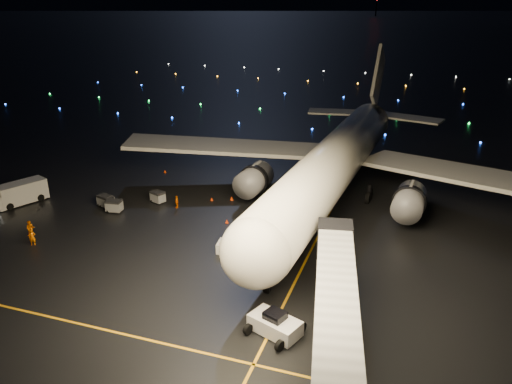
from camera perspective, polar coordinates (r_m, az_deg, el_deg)
ground at (r=340.43m, az=15.66°, el=16.27°), size 2000.00×2000.00×0.00m
lane_centre at (r=60.51m, az=7.49°, el=-4.23°), size 0.25×80.00×0.02m
lane_cross at (r=47.19m, az=-20.78°, el=-13.61°), size 60.00×0.25×0.02m
airliner at (r=69.44m, az=9.89°, el=7.06°), size 68.66×65.65×18.34m
pushback_tug at (r=42.43m, az=2.19°, el=-14.68°), size 4.80×3.61×2.04m
belt_loader at (r=54.01m, az=-1.81°, el=-5.25°), size 7.53×2.93×3.56m
service_truck at (r=74.12m, az=-25.20°, el=-0.05°), size 5.38×8.30×2.93m
crew_a at (r=61.29m, az=-24.21°, el=-4.73°), size 0.84×0.79×1.93m
crew_b at (r=63.68m, az=-24.39°, el=-3.81°), size 1.15×1.08×1.88m
crew_c at (r=66.54m, az=-9.04°, el=-1.10°), size 0.61×1.04×1.67m
safety_cone_0 at (r=61.63m, az=-3.35°, el=-3.36°), size 0.53×0.53×0.46m
safety_cone_1 at (r=68.41m, az=-2.79°, el=-0.71°), size 0.53×0.53×0.55m
safety_cone_2 at (r=68.50m, az=-5.09°, el=-0.79°), size 0.51×0.51×0.45m
safety_cone_3 at (r=80.36m, az=-10.38°, el=2.35°), size 0.53×0.53×0.51m
taxiway_lights at (r=148.64m, az=10.18°, el=11.07°), size 164.00×92.00×0.36m
baggage_cart_0 at (r=66.97m, az=-15.90°, el=-1.55°), size 2.07×1.58×1.63m
baggage_cart_1 at (r=68.67m, az=-11.16°, el=-0.57°), size 2.19×1.88×1.57m
baggage_cart_2 at (r=68.99m, az=-16.87°, el=-0.99°), size 2.21×1.85×1.61m
baggage_cart_3 at (r=68.66m, az=-16.65°, el=-1.10°), size 2.14×1.79×1.56m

